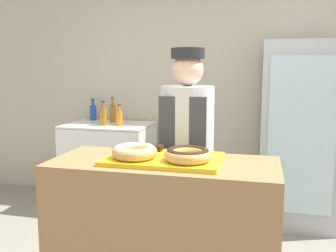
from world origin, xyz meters
name	(u,v)px	position (x,y,z in m)	size (l,w,h in m)	color
wall_back	(214,81)	(0.00, 2.13, 1.35)	(8.00, 0.06, 2.70)	#BCB29E
display_counter	(164,245)	(0.00, 0.00, 0.49)	(1.24, 0.54, 0.98)	#997047
serving_tray	(164,159)	(0.00, 0.00, 0.99)	(0.63, 0.40, 0.02)	yellow
donut_light_glaze	(135,151)	(-0.15, -0.06, 1.04)	(0.25, 0.25, 0.07)	tan
donut_chocolate_glaze	(188,154)	(0.15, -0.06, 1.04)	(0.25, 0.25, 0.07)	tan
brownie_back_left	(155,148)	(-0.09, 0.14, 1.02)	(0.08, 0.08, 0.03)	black
brownie_back_right	(185,149)	(0.09, 0.14, 1.02)	(0.08, 0.08, 0.03)	black
baker_person	(187,162)	(0.03, 0.51, 0.85)	(0.36, 0.36, 1.61)	#4C4C51
beverage_fridge	(298,134)	(0.85, 1.74, 0.87)	(0.68, 0.63, 1.73)	#ADB2B7
chest_freezer	(110,164)	(-1.07, 1.74, 0.45)	(0.89, 0.65, 0.90)	white
bottle_blue	(93,112)	(-1.35, 1.98, 0.99)	(0.07, 0.07, 0.25)	#1E4CB2
bottle_orange	(119,118)	(-0.90, 1.64, 0.98)	(0.06, 0.06, 0.22)	orange
bottle_amber	(103,116)	(-1.08, 1.64, 1.00)	(0.08, 0.08, 0.26)	#99661E
bottle_amber_b	(113,113)	(-1.07, 1.86, 1.00)	(0.06, 0.06, 0.28)	#99661E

